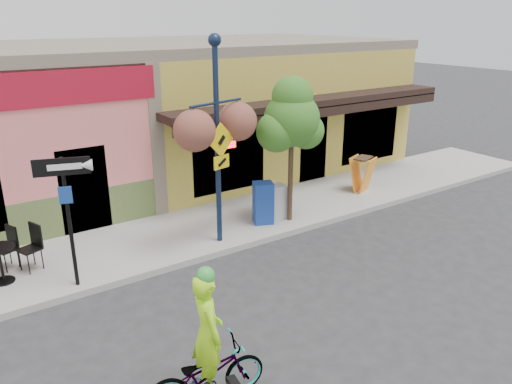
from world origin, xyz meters
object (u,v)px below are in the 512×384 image
at_px(bicycle, 206,375).
at_px(street_tree, 291,150).
at_px(lamp_post, 217,144).
at_px(newspaper_box_grey, 277,201).
at_px(cyclist_rider, 208,348).
at_px(one_way_sign, 70,224).
at_px(newspaper_box_blue, 263,203).
at_px(building, 135,112).

height_order(bicycle, street_tree, street_tree).
height_order(lamp_post, newspaper_box_grey, lamp_post).
relative_size(bicycle, cyclist_rider, 0.98).
bearing_deg(cyclist_rider, lamp_post, -23.13).
distance_m(bicycle, street_tree, 6.90).
height_order(one_way_sign, newspaper_box_blue, one_way_sign).
bearing_deg(cyclist_rider, building, -8.07).
relative_size(bicycle, newspaper_box_grey, 1.93).
distance_m(newspaper_box_blue, street_tree, 1.55).
distance_m(building, bicycle, 11.53).
relative_size(one_way_sign, street_tree, 0.70).
xyz_separation_m(lamp_post, street_tree, (2.21, 0.09, -0.49)).
relative_size(lamp_post, street_tree, 1.26).
relative_size(building, street_tree, 4.74).
xyz_separation_m(cyclist_rider, one_way_sign, (-0.73, 4.19, 0.58)).
distance_m(cyclist_rider, newspaper_box_grey, 6.75).
bearing_deg(newspaper_box_grey, bicycle, -130.41).
distance_m(building, newspaper_box_grey, 6.48).
relative_size(cyclist_rider, street_tree, 0.47).
relative_size(building, newspaper_box_grey, 19.74).
xyz_separation_m(lamp_post, one_way_sign, (-3.46, -0.21, -1.07)).
relative_size(bicycle, one_way_sign, 0.66).
height_order(bicycle, one_way_sign, one_way_sign).
xyz_separation_m(bicycle, cyclist_rider, (0.05, 0.00, 0.44)).
relative_size(lamp_post, newspaper_box_blue, 4.37).
relative_size(bicycle, street_tree, 0.46).
bearing_deg(newspaper_box_blue, street_tree, 4.19).
xyz_separation_m(newspaper_box_blue, newspaper_box_grey, (0.50, 0.07, -0.09)).
xyz_separation_m(lamp_post, newspaper_box_grey, (2.01, 0.39, -1.95)).
height_order(building, lamp_post, lamp_post).
xyz_separation_m(newspaper_box_grey, street_tree, (0.20, -0.31, 1.46)).
xyz_separation_m(cyclist_rider, street_tree, (4.94, 4.49, 1.16)).
height_order(bicycle, lamp_post, lamp_post).
bearing_deg(newspaper_box_grey, cyclist_rider, -130.11).
bearing_deg(one_way_sign, newspaper_box_grey, 24.28).
distance_m(newspaper_box_blue, newspaper_box_grey, 0.51).
relative_size(building, newspaper_box_blue, 16.48).
distance_m(bicycle, lamp_post, 5.61).
bearing_deg(building, lamp_post, -94.83).
xyz_separation_m(cyclist_rider, newspaper_box_blue, (4.24, 4.72, -0.21)).
height_order(bicycle, newspaper_box_blue, newspaper_box_blue).
distance_m(one_way_sign, newspaper_box_blue, 5.06).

